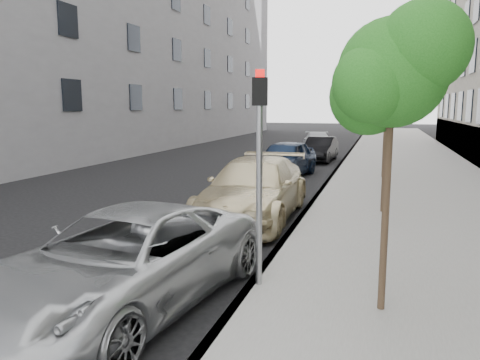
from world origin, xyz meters
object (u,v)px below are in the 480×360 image
at_px(minivan, 126,260).
at_px(tree_far, 388,77).
at_px(suv, 254,189).
at_px(tree_mid, 390,60).
at_px(signal_pole, 259,154).
at_px(tree_near, 395,72).
at_px(sedan_rear, 318,142).
at_px(sedan_blue, 285,159).
at_px(sedan_black, 320,149).

bearing_deg(minivan, tree_far, 82.96).
bearing_deg(minivan, suv, 94.58).
relative_size(tree_mid, minivan, 0.92).
bearing_deg(tree_mid, signal_pole, -107.51).
relative_size(tree_near, tree_mid, 0.87).
relative_size(signal_pole, sedan_rear, 0.75).
xyz_separation_m(tree_mid, sedan_blue, (-4.03, 6.36, -3.40)).
relative_size(tree_mid, sedan_black, 1.19).
height_order(tree_far, sedan_black, tree_far).
xyz_separation_m(tree_far, sedan_blue, (-4.03, -0.14, -3.36)).
bearing_deg(tree_mid, sedan_rear, 103.27).
relative_size(signal_pole, sedan_black, 0.84).
distance_m(suv, sedan_rear, 18.71).
relative_size(tree_near, sedan_rear, 0.92).
height_order(minivan, sedan_blue, sedan_blue).
relative_size(signal_pole, sedan_blue, 0.74).
bearing_deg(signal_pole, sedan_rear, 80.69).
height_order(suv, sedan_black, suv).
height_order(signal_pole, suv, signal_pole).
height_order(sedan_black, sedan_rear, sedan_black).
bearing_deg(sedan_black, sedan_rear, 102.23).
height_order(tree_far, signal_pole, tree_far).
distance_m(tree_far, sedan_blue, 5.25).
xyz_separation_m(minivan, sedan_blue, (-0.35, 13.57, 0.05)).
height_order(sedan_blue, sedan_black, sedan_blue).
xyz_separation_m(tree_mid, suv, (-3.33, -1.24, -3.38)).
distance_m(tree_far, sedan_rear, 12.21).
relative_size(sedan_black, sedan_rear, 0.89).
bearing_deg(suv, sedan_blue, 94.65).
xyz_separation_m(tree_near, sedan_rear, (-4.12, 23.95, -2.76)).
bearing_deg(signal_pole, tree_mid, 57.87).
distance_m(sedan_blue, sedan_rear, 11.09).
bearing_deg(sedan_black, tree_mid, -72.13).
bearing_deg(sedan_rear, tree_near, -90.08).
bearing_deg(tree_far, signal_pole, -98.69).
relative_size(tree_far, sedan_black, 1.20).
relative_size(tree_far, signal_pole, 1.43).
xyz_separation_m(tree_near, tree_far, (-0.00, 13.00, 0.71)).
relative_size(tree_mid, tree_far, 0.99).
relative_size(tree_near, tree_far, 0.86).
xyz_separation_m(tree_mid, sedan_black, (-3.33, 12.57, -3.51)).
relative_size(tree_far, minivan, 0.92).
distance_m(sedan_black, sedan_rear, 4.95).
bearing_deg(sedan_blue, tree_near, -65.09).
height_order(tree_near, minivan, tree_near).
bearing_deg(suv, sedan_rear, 91.76).
distance_m(signal_pole, sedan_rear, 23.71).
distance_m(tree_near, minivan, 4.62).
xyz_separation_m(tree_far, signal_pole, (-1.93, -12.61, -1.89)).
relative_size(minivan, suv, 0.95).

